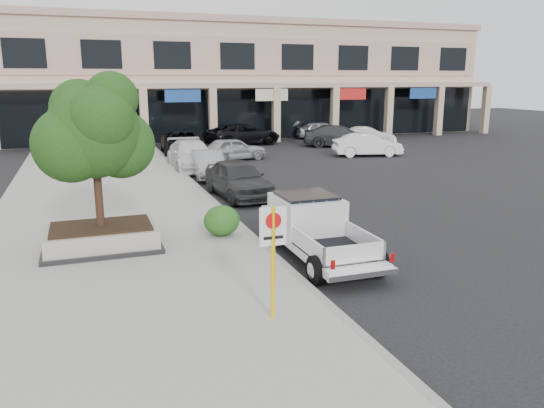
{
  "coord_description": "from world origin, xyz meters",
  "views": [
    {
      "loc": [
        -6.23,
        -11.79,
        4.84
      ],
      "look_at": [
        -1.48,
        1.5,
        1.48
      ],
      "focal_mm": 35.0,
      "sensor_mm": 36.0,
      "label": 1
    }
  ],
  "objects_px": {
    "planter_tree": "(99,132)",
    "lot_car_c": "(340,136)",
    "curb_car_c": "(192,155)",
    "lot_car_d": "(243,134)",
    "curb_car_b": "(208,164)",
    "lot_car_f": "(368,136)",
    "pickup_truck": "(319,230)",
    "curb_car_d": "(183,143)",
    "planter": "(102,237)",
    "lot_car_a": "(233,149)",
    "curb_car_a": "(238,179)",
    "no_parking_sign": "(273,247)",
    "lot_car_b": "(367,145)",
    "lot_car_e": "(322,130)"
  },
  "relations": [
    {
      "from": "planter_tree",
      "to": "lot_car_c",
      "type": "distance_m",
      "value": 25.86
    },
    {
      "from": "curb_car_c",
      "to": "lot_car_d",
      "type": "bearing_deg",
      "value": 59.03
    },
    {
      "from": "lot_car_c",
      "to": "curb_car_b",
      "type": "bearing_deg",
      "value": 151.77
    },
    {
      "from": "lot_car_f",
      "to": "pickup_truck",
      "type": "bearing_deg",
      "value": 172.54
    },
    {
      "from": "curb_car_d",
      "to": "planter",
      "type": "bearing_deg",
      "value": -102.06
    },
    {
      "from": "curb_car_c",
      "to": "lot_car_c",
      "type": "relative_size",
      "value": 0.99
    },
    {
      "from": "lot_car_a",
      "to": "lot_car_c",
      "type": "distance_m",
      "value": 9.75
    },
    {
      "from": "curb_car_a",
      "to": "lot_car_f",
      "type": "relative_size",
      "value": 1.12
    },
    {
      "from": "no_parking_sign",
      "to": "lot_car_d",
      "type": "distance_m",
      "value": 29.47
    },
    {
      "from": "pickup_truck",
      "to": "lot_car_b",
      "type": "distance_m",
      "value": 20.3
    },
    {
      "from": "curb_car_c",
      "to": "lot_car_e",
      "type": "height_order",
      "value": "curb_car_c"
    },
    {
      "from": "curb_car_b",
      "to": "lot_car_f",
      "type": "bearing_deg",
      "value": 36.52
    },
    {
      "from": "planter",
      "to": "curb_car_b",
      "type": "xyz_separation_m",
      "value": [
        5.49,
        10.58,
        0.19
      ]
    },
    {
      "from": "lot_car_f",
      "to": "curb_car_a",
      "type": "bearing_deg",
      "value": 159.67
    },
    {
      "from": "no_parking_sign",
      "to": "lot_car_f",
      "type": "relative_size",
      "value": 0.56
    },
    {
      "from": "curb_car_c",
      "to": "lot_car_e",
      "type": "relative_size",
      "value": 1.26
    },
    {
      "from": "curb_car_b",
      "to": "curb_car_c",
      "type": "relative_size",
      "value": 0.76
    },
    {
      "from": "lot_car_c",
      "to": "lot_car_f",
      "type": "bearing_deg",
      "value": -63.86
    },
    {
      "from": "no_parking_sign",
      "to": "lot_car_a",
      "type": "distance_m",
      "value": 22.11
    },
    {
      "from": "curb_car_d",
      "to": "curb_car_c",
      "type": "bearing_deg",
      "value": -90.82
    },
    {
      "from": "planter",
      "to": "lot_car_e",
      "type": "relative_size",
      "value": 0.77
    },
    {
      "from": "curb_car_c",
      "to": "curb_car_a",
      "type": "bearing_deg",
      "value": -86.16
    },
    {
      "from": "curb_car_c",
      "to": "lot_car_c",
      "type": "distance_m",
      "value": 13.44
    },
    {
      "from": "planter",
      "to": "planter_tree",
      "type": "height_order",
      "value": "planter_tree"
    },
    {
      "from": "lot_car_c",
      "to": "curb_car_c",
      "type": "bearing_deg",
      "value": 141.62
    },
    {
      "from": "curb_car_a",
      "to": "curb_car_d",
      "type": "bearing_deg",
      "value": 85.13
    },
    {
      "from": "pickup_truck",
      "to": "curb_car_c",
      "type": "distance_m",
      "value": 15.8
    },
    {
      "from": "pickup_truck",
      "to": "lot_car_a",
      "type": "bearing_deg",
      "value": 82.44
    },
    {
      "from": "planter",
      "to": "curb_car_d",
      "type": "distance_m",
      "value": 20.03
    },
    {
      "from": "curb_car_c",
      "to": "lot_car_f",
      "type": "bearing_deg",
      "value": 23.55
    },
    {
      "from": "no_parking_sign",
      "to": "pickup_truck",
      "type": "xyz_separation_m",
      "value": [
        2.55,
        3.34,
        -0.82
      ]
    },
    {
      "from": "curb_car_d",
      "to": "lot_car_b",
      "type": "bearing_deg",
      "value": -18.34
    },
    {
      "from": "planter",
      "to": "lot_car_b",
      "type": "height_order",
      "value": "lot_car_b"
    },
    {
      "from": "planter_tree",
      "to": "lot_car_b",
      "type": "xyz_separation_m",
      "value": [
        16.59,
        14.36,
        -2.7
      ]
    },
    {
      "from": "curb_car_a",
      "to": "lot_car_f",
      "type": "distance_m",
      "value": 19.48
    },
    {
      "from": "curb_car_d",
      "to": "lot_car_a",
      "type": "height_order",
      "value": "curb_car_d"
    },
    {
      "from": "planter",
      "to": "no_parking_sign",
      "type": "relative_size",
      "value": 1.39
    },
    {
      "from": "curb_car_c",
      "to": "lot_car_a",
      "type": "bearing_deg",
      "value": 38.55
    },
    {
      "from": "pickup_truck",
      "to": "lot_car_f",
      "type": "distance_m",
      "value": 25.93
    },
    {
      "from": "curb_car_c",
      "to": "lot_car_d",
      "type": "xyz_separation_m",
      "value": [
        5.67,
        9.25,
        0.03
      ]
    },
    {
      "from": "lot_car_b",
      "to": "planter_tree",
      "type": "bearing_deg",
      "value": 143.57
    },
    {
      "from": "curb_car_a",
      "to": "planter",
      "type": "bearing_deg",
      "value": -138.94
    },
    {
      "from": "curb_car_c",
      "to": "lot_car_b",
      "type": "relative_size",
      "value": 1.22
    },
    {
      "from": "pickup_truck",
      "to": "lot_car_b",
      "type": "xyz_separation_m",
      "value": [
        11.14,
        16.97,
        -0.11
      ]
    },
    {
      "from": "curb_car_a",
      "to": "curb_car_c",
      "type": "relative_size",
      "value": 0.87
    },
    {
      "from": "pickup_truck",
      "to": "lot_car_f",
      "type": "bearing_deg",
      "value": 58.16
    },
    {
      "from": "lot_car_b",
      "to": "lot_car_e",
      "type": "distance_m",
      "value": 10.03
    },
    {
      "from": "curb_car_c",
      "to": "lot_car_b",
      "type": "bearing_deg",
      "value": 6.38
    },
    {
      "from": "lot_car_f",
      "to": "lot_car_d",
      "type": "bearing_deg",
      "value": 94.82
    },
    {
      "from": "pickup_truck",
      "to": "lot_car_b",
      "type": "relative_size",
      "value": 1.2
    }
  ]
}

